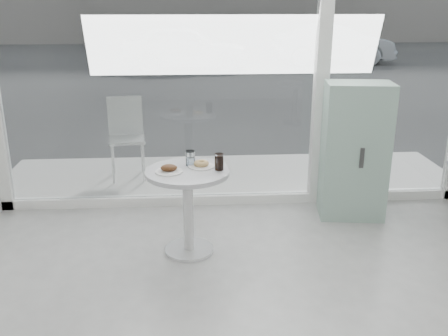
{
  "coord_description": "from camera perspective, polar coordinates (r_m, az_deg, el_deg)",
  "views": [
    {
      "loc": [
        -0.45,
        -2.11,
        2.15
      ],
      "look_at": [
        -0.2,
        1.7,
        0.85
      ],
      "focal_mm": 40.0,
      "sensor_mm": 36.0,
      "label": 1
    }
  ],
  "objects": [
    {
      "name": "car_white",
      "position": [
        16.41,
        -4.46,
        13.61
      ],
      "size": [
        4.14,
        1.84,
        1.38
      ],
      "primitive_type": "imported",
      "rotation": [
        0.0,
        0.0,
        1.52
      ],
      "color": "silver",
      "rests_on": "street"
    },
    {
      "name": "cola_glass",
      "position": [
        4.22,
        -0.57,
        0.67
      ],
      "size": [
        0.08,
        0.08,
        0.14
      ],
      "color": "white",
      "rests_on": "main_table"
    },
    {
      "name": "main_table",
      "position": [
        4.32,
        -4.15,
        -2.99
      ],
      "size": [
        0.72,
        0.72,
        0.77
      ],
      "color": "silver",
      "rests_on": "ground"
    },
    {
      "name": "patio_chair",
      "position": [
        6.22,
        -11.1,
        4.04
      ],
      "size": [
        0.48,
        0.48,
        0.98
      ],
      "rotation": [
        0.0,
        0.0,
        0.14
      ],
      "color": "silver",
      "rests_on": "patio_deck"
    },
    {
      "name": "storefront",
      "position": [
        5.16,
        2.14,
        13.89
      ],
      "size": [
        5.0,
        0.14,
        3.0
      ],
      "color": "white",
      "rests_on": "ground"
    },
    {
      "name": "plate_fritter",
      "position": [
        4.2,
        -6.27,
        -0.15
      ],
      "size": [
        0.23,
        0.23,
        0.07
      ],
      "color": "white",
      "rests_on": "main_table"
    },
    {
      "name": "room_shell",
      "position": [
        1.63,
        12.54,
        9.79
      ],
      "size": [
        6.0,
        6.0,
        6.0
      ],
      "color": "white",
      "rests_on": "ground"
    },
    {
      "name": "street",
      "position": [
        18.25,
        -2.4,
        11.98
      ],
      "size": [
        40.0,
        24.0,
        0.0
      ],
      "primitive_type": "cube",
      "color": "#323232",
      "rests_on": "ground"
    },
    {
      "name": "water_tumbler_a",
      "position": [
        4.35,
        -3.87,
        1.05
      ],
      "size": [
        0.08,
        0.08,
        0.13
      ],
      "color": "white",
      "rests_on": "main_table"
    },
    {
      "name": "water_tumbler_b",
      "position": [
        4.37,
        -3.93,
        1.06
      ],
      "size": [
        0.07,
        0.07,
        0.12
      ],
      "color": "white",
      "rests_on": "main_table"
    },
    {
      "name": "mint_cabinet",
      "position": [
        5.2,
        14.7,
        1.86
      ],
      "size": [
        0.69,
        0.51,
        1.38
      ],
      "rotation": [
        0.0,
        0.0,
        -0.13
      ],
      "color": "#85A998",
      "rests_on": "ground"
    },
    {
      "name": "patio_deck",
      "position": [
        6.3,
        0.55,
        -0.94
      ],
      "size": [
        5.6,
        1.6,
        0.05
      ],
      "primitive_type": "cube",
      "color": "silver",
      "rests_on": "ground"
    },
    {
      "name": "plate_donut",
      "position": [
        4.31,
        -2.61,
        0.38
      ],
      "size": [
        0.23,
        0.23,
        0.05
      ],
      "color": "white",
      "rests_on": "main_table"
    },
    {
      "name": "car_silver",
      "position": [
        18.11,
        12.31,
        13.68
      ],
      "size": [
        4.13,
        1.53,
        1.35
      ],
      "primitive_type": "imported",
      "rotation": [
        0.0,
        0.0,
        1.6
      ],
      "color": "#ADB1B5",
      "rests_on": "street"
    }
  ]
}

